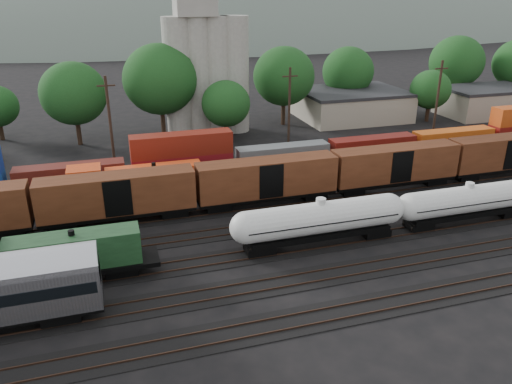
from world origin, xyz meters
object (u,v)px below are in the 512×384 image
object	(u,v)px
tank_car_a	(320,220)
orange_locomotive	(127,182)
green_locomotive	(34,259)
grain_silo	(205,62)

from	to	relation	value
tank_car_a	orange_locomotive	distance (m)	21.84
green_locomotive	grain_silo	distance (m)	47.44
grain_silo	orange_locomotive	bearing A→B (deg)	-118.77
tank_car_a	orange_locomotive	bearing A→B (deg)	136.62
tank_car_a	grain_silo	size ratio (longest dim) A/B	0.57
green_locomotive	tank_car_a	bearing A→B (deg)	0.00
grain_silo	tank_car_a	bearing A→B (deg)	-87.77
green_locomotive	grain_silo	bearing A→B (deg)	61.53
tank_car_a	grain_silo	bearing A→B (deg)	92.23
green_locomotive	grain_silo	size ratio (longest dim) A/B	0.58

